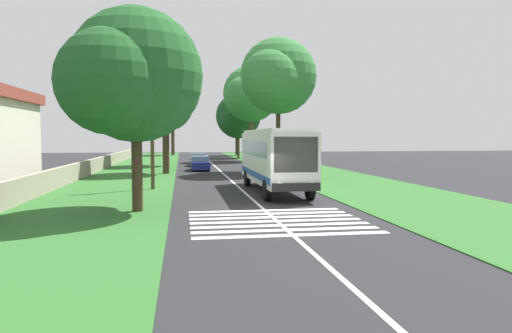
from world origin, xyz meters
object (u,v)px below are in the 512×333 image
at_px(trailing_car_1, 199,160).
at_px(utility_pole, 152,129).
at_px(trailing_car_0, 200,164).
at_px(roadside_tree_left_1, 164,93).
at_px(coach_bus, 274,156).
at_px(roadside_tree_left_2, 171,108).
at_px(roadside_tree_right_3, 237,117).
at_px(roadside_tree_right_1, 276,79).
at_px(roadside_tree_right_0, 249,96).
at_px(roadside_tree_right_2, 236,124).
at_px(roadside_tree_left_3, 164,106).
at_px(roadside_tree_left_0, 131,80).

bearing_deg(trailing_car_1, utility_pole, 171.14).
height_order(trailing_car_0, roadside_tree_left_1, roadside_tree_left_1).
distance_m(coach_bus, roadside_tree_left_2, 58.03).
relative_size(coach_bus, roadside_tree_left_2, 0.94).
xyz_separation_m(roadside_tree_right_3, utility_pole, (-43.17, 10.40, -2.54)).
height_order(trailing_car_0, roadside_tree_right_1, roadside_tree_right_1).
relative_size(roadside_tree_left_2, roadside_tree_right_3, 1.19).
distance_m(roadside_tree_right_0, roadside_tree_right_2, 18.82).
height_order(trailing_car_0, roadside_tree_left_3, roadside_tree_left_3).
bearing_deg(coach_bus, trailing_car_1, 7.84).
xyz_separation_m(roadside_tree_right_1, roadside_tree_right_3, (30.29, -0.02, -2.28)).
distance_m(roadside_tree_left_1, roadside_tree_right_3, 32.05).
bearing_deg(roadside_tree_left_1, roadside_tree_left_0, 178.29).
height_order(roadside_tree_right_3, utility_pole, roadside_tree_right_3).
distance_m(roadside_tree_left_1, roadside_tree_left_3, 11.46).
height_order(trailing_car_1, roadside_tree_right_1, roadside_tree_right_1).
height_order(coach_bus, trailing_car_0, coach_bus).
distance_m(roadside_tree_left_3, roadside_tree_right_0, 14.35).
bearing_deg(roadside_tree_left_0, roadside_tree_left_3, -0.51).
bearing_deg(roadside_tree_left_3, roadside_tree_left_1, -178.24).
xyz_separation_m(roadside_tree_left_2, roadside_tree_right_2, (-3.14, -11.00, -2.86)).
distance_m(coach_bus, utility_pole, 7.79).
distance_m(trailing_car_0, roadside_tree_right_3, 28.14).
bearing_deg(roadside_tree_left_1, trailing_car_1, -17.22).
xyz_separation_m(trailing_car_0, roadside_tree_right_3, (26.71, -6.81, 5.66)).
relative_size(roadside_tree_left_1, roadside_tree_right_2, 1.27).
bearing_deg(roadside_tree_right_3, roadside_tree_right_0, -177.33).
bearing_deg(roadside_tree_right_0, roadside_tree_left_1, 152.82).
bearing_deg(roadside_tree_right_0, roadside_tree_right_3, 2.67).
relative_size(roadside_tree_left_3, roadside_tree_right_1, 0.81).
bearing_deg(roadside_tree_right_0, roadside_tree_left_2, 26.37).
distance_m(coach_bus, roadside_tree_right_0, 36.36).
height_order(roadside_tree_right_0, roadside_tree_right_3, roadside_tree_right_0).
relative_size(coach_bus, roadside_tree_left_3, 1.12).
relative_size(roadside_tree_right_2, utility_pole, 1.13).
bearing_deg(roadside_tree_left_1, roadside_tree_right_2, -15.46).
relative_size(coach_bus, trailing_car_1, 2.60).
bearing_deg(roadside_tree_right_2, roadside_tree_left_3, 158.01).
relative_size(roadside_tree_right_3, utility_pole, 1.38).
height_order(trailing_car_0, utility_pole, utility_pole).
xyz_separation_m(roadside_tree_left_2, roadside_tree_right_0, (-21.68, -10.75, 0.39)).
relative_size(coach_bus, roadside_tree_left_1, 1.07).
height_order(roadside_tree_left_0, roadside_tree_left_2, roadside_tree_left_2).
bearing_deg(roadside_tree_right_0, trailing_car_0, 156.66).
bearing_deg(trailing_car_0, roadside_tree_left_0, 171.18).
relative_size(trailing_car_1, roadside_tree_left_2, 0.36).
xyz_separation_m(roadside_tree_left_2, roadside_tree_right_3, (-11.82, -10.29, -2.06)).
bearing_deg(roadside_tree_right_3, trailing_car_0, 165.69).
bearing_deg(trailing_car_1, coach_bus, -172.16).
xyz_separation_m(roadside_tree_left_0, roadside_tree_right_3, (52.02, -10.74, 0.55)).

